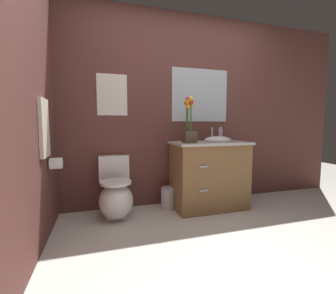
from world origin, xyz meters
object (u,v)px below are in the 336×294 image
object	(u,v)px
toilet	(116,196)
wall_poster	(112,95)
vanity_cabinet	(209,174)
toilet_paper_roll	(56,163)
soap_bottle	(221,135)
wall_mirror	(200,95)
flower_vase	(189,125)
hanging_towel	(44,128)
trash_bin	(168,198)

from	to	relation	value
toilet	wall_poster	xyz separation A→B (m)	(-0.00, 0.27, 1.17)
vanity_cabinet	toilet_paper_roll	distance (m)	1.76
soap_bottle	wall_mirror	distance (m)	0.60
flower_vase	hanging_towel	xyz separation A→B (m)	(-1.47, -0.23, -0.03)
toilet	trash_bin	bearing A→B (deg)	6.51
trash_bin	wall_poster	distance (m)	1.45
soap_bottle	trash_bin	distance (m)	1.08
soap_bottle	toilet_paper_roll	world-z (taller)	soap_bottle
flower_vase	soap_bottle	world-z (taller)	flower_vase
flower_vase	vanity_cabinet	bearing A→B (deg)	17.43
trash_bin	wall_poster	world-z (taller)	wall_poster
wall_mirror	toilet	bearing A→B (deg)	-166.99
soap_bottle	vanity_cabinet	bearing A→B (deg)	-151.25
vanity_cabinet	toilet_paper_roll	world-z (taller)	vanity_cabinet
toilet	hanging_towel	bearing A→B (deg)	-150.49
flower_vase	trash_bin	size ratio (longest dim) A/B	1.98
toilet	wall_poster	bearing A→B (deg)	90.00
toilet	flower_vase	distance (m)	1.18
flower_vase	hanging_towel	distance (m)	1.49
wall_poster	hanging_towel	bearing A→B (deg)	-135.20
soap_bottle	hanging_towel	xyz separation A→B (m)	(-2.01, -0.45, 0.10)
toilet	soap_bottle	distance (m)	1.55
wall_poster	hanging_towel	world-z (taller)	wall_poster
toilet	toilet_paper_roll	distance (m)	0.75
toilet	hanging_towel	size ratio (longest dim) A/B	1.33
trash_bin	toilet_paper_roll	world-z (taller)	toilet_paper_roll
trash_bin	toilet	bearing A→B (deg)	-173.49
hanging_towel	wall_mirror	bearing A→B (deg)	19.22
vanity_cabinet	hanging_towel	xyz separation A→B (m)	(-1.79, -0.33, 0.59)
hanging_towel	toilet_paper_roll	size ratio (longest dim) A/B	4.73
vanity_cabinet	wall_mirror	xyz separation A→B (m)	(-0.00, 0.29, 1.02)
soap_bottle	wall_mirror	size ratio (longest dim) A/B	0.23
flower_vase	toilet_paper_roll	world-z (taller)	flower_vase
toilet	soap_bottle	bearing A→B (deg)	3.97
vanity_cabinet	toilet	bearing A→B (deg)	178.70
toilet_paper_roll	toilet	bearing A→B (deg)	18.97
toilet	wall_poster	distance (m)	1.20
flower_vase	toilet_paper_roll	distance (m)	1.47
hanging_towel	toilet_paper_roll	distance (m)	0.38
toilet	vanity_cabinet	bearing A→B (deg)	-1.30
flower_vase	soap_bottle	size ratio (longest dim) A/B	2.98
vanity_cabinet	soap_bottle	distance (m)	0.55
trash_bin	hanging_towel	distance (m)	1.61
toilet	soap_bottle	xyz separation A→B (m)	(1.38, 0.10, 0.68)
wall_poster	hanging_towel	size ratio (longest dim) A/B	0.95
vanity_cabinet	flower_vase	distance (m)	0.70
soap_bottle	wall_poster	distance (m)	1.48
vanity_cabinet	trash_bin	size ratio (longest dim) A/B	3.76
flower_vase	hanging_towel	size ratio (longest dim) A/B	1.04
vanity_cabinet	hanging_towel	distance (m)	1.91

